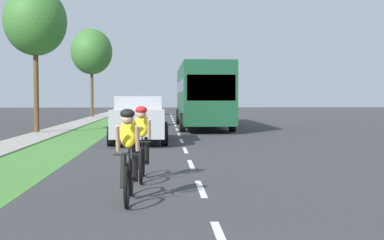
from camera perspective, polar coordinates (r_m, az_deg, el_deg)
name	(u,v)px	position (r m, az deg, el deg)	size (l,w,h in m)	color
ground_plane	(180,138)	(21.54, -1.30, -2.07)	(120.00, 120.00, 0.00)	#38383A
grass_verge	(76,139)	(21.83, -12.87, -2.06)	(2.16, 70.00, 0.01)	#478438
sidewalk_concrete	(31,139)	(22.22, -17.62, -2.04)	(1.56, 70.00, 0.10)	#9E998E
lane_markings_center	(178,132)	(25.52, -1.60, -1.32)	(0.12, 54.30, 0.01)	white
cyclist_lead	(129,154)	(8.58, -7.12, -3.83)	(0.42, 1.72, 1.58)	black
cyclist_trailing	(142,142)	(10.79, -5.64, -2.49)	(0.42, 1.72, 1.58)	black
suv_silver	(140,118)	(19.68, -5.87, 0.23)	(2.15, 4.70, 1.79)	#A5A8AD
bus_dark_green	(202,93)	(29.17, 1.11, 3.06)	(2.78, 11.60, 3.48)	#194C2D
street_tree_near	(35,22)	(25.83, -17.16, 10.48)	(2.98, 2.98, 7.01)	brown
street_tree_far	(92,52)	(44.08, -11.19, 7.49)	(3.46, 3.46, 7.45)	brown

